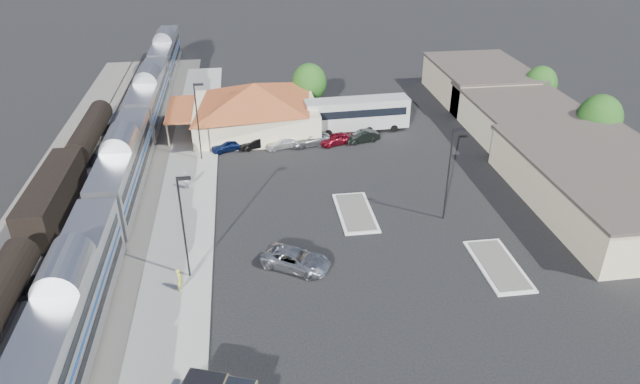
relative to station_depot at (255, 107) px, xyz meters
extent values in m
plane|color=black|center=(4.56, -24.00, -3.13)|extent=(280.00, 280.00, 0.00)
cube|color=#4C4944|center=(-16.44, -16.00, -3.07)|extent=(16.00, 100.00, 0.12)
cube|color=gray|center=(-7.44, -18.00, -3.04)|extent=(5.50, 92.00, 0.18)
cube|color=silver|center=(-13.44, -35.97, -0.08)|extent=(3.00, 20.00, 5.00)
cube|color=black|center=(-13.44, -35.97, -2.83)|extent=(2.20, 16.00, 0.60)
cube|color=silver|center=(-13.44, -14.97, -0.08)|extent=(3.00, 20.00, 5.00)
cube|color=black|center=(-13.44, -14.97, -2.83)|extent=(2.20, 16.00, 0.60)
cube|color=silver|center=(-13.44, 6.03, -0.08)|extent=(3.00, 20.00, 5.00)
cube|color=black|center=(-13.44, 6.03, -2.83)|extent=(2.20, 16.00, 0.60)
cube|color=silver|center=(-13.44, 27.03, -0.08)|extent=(3.00, 20.00, 5.00)
cube|color=black|center=(-13.44, 27.03, -2.83)|extent=(2.20, 16.00, 0.60)
cube|color=black|center=(-19.44, -18.66, -0.93)|extent=(2.80, 14.00, 3.60)
cube|color=black|center=(-19.44, -18.66, -2.83)|extent=(2.20, 12.00, 0.60)
cylinder|color=black|center=(-19.44, -2.66, -1.03)|extent=(2.80, 14.00, 2.80)
cube|color=black|center=(-19.44, -2.66, -2.83)|extent=(2.20, 12.00, 0.60)
cube|color=beige|center=(0.06, 0.00, -1.33)|extent=(15.00, 12.00, 3.60)
pyramid|color=brown|center=(0.06, 0.00, 1.77)|extent=(15.30, 12.24, 2.60)
cube|color=brown|center=(-9.04, 0.00, 0.17)|extent=(3.20, 9.60, 0.25)
cube|color=#C6B28C|center=(32.56, -24.00, -1.03)|extent=(14.00, 22.00, 4.20)
cube|color=#3F3833|center=(32.56, -24.00, 1.22)|extent=(14.40, 22.40, 0.30)
cube|color=#C6B28C|center=(32.56, -6.00, -1.13)|extent=(12.00, 18.00, 4.00)
cube|color=#3F3833|center=(32.56, -6.00, 1.02)|extent=(12.40, 18.40, 0.30)
cube|color=#C6B28C|center=(32.56, 8.00, -0.88)|extent=(12.00, 16.00, 4.50)
cube|color=#3F3833|center=(32.56, 8.00, 1.52)|extent=(12.40, 16.40, 0.30)
cube|color=silver|center=(8.56, -22.00, -3.06)|extent=(3.30, 7.50, 0.15)
cube|color=#4C4944|center=(8.56, -22.00, -2.97)|extent=(2.70, 6.90, 0.10)
cube|color=silver|center=(18.56, -32.00, -3.06)|extent=(3.30, 7.50, 0.15)
cube|color=#4C4944|center=(18.56, -32.00, -2.97)|extent=(2.70, 6.90, 0.10)
cylinder|color=black|center=(-6.44, -30.00, 1.37)|extent=(0.16, 0.16, 9.00)
cube|color=black|center=(-5.94, -30.00, 5.72)|extent=(1.00, 0.25, 0.22)
cylinder|color=black|center=(-6.44, -8.00, 1.37)|extent=(0.16, 0.16, 9.00)
cube|color=black|center=(-5.94, -8.00, 5.72)|extent=(1.00, 0.25, 0.22)
cylinder|color=black|center=(16.56, -24.00, 1.37)|extent=(0.16, 0.16, 9.00)
cube|color=black|center=(17.06, -24.00, 5.72)|extent=(1.00, 0.25, 0.22)
cylinder|color=#382314|center=(38.56, -12.00, -1.70)|extent=(0.30, 0.30, 2.86)
ellipsoid|color=#194313|center=(38.56, -12.00, 1.09)|extent=(4.94, 4.94, 5.46)
cylinder|color=#382314|center=(38.56, 2.00, -1.86)|extent=(0.30, 0.30, 2.55)
ellipsoid|color=#194313|center=(38.56, 2.00, 0.64)|extent=(4.41, 4.41, 4.87)
cylinder|color=#382314|center=(7.56, 6.00, -1.77)|extent=(0.30, 0.30, 2.73)
ellipsoid|color=#194313|center=(7.56, 6.00, 0.90)|extent=(4.71, 4.71, 5.21)
imported|color=#A1A4A9|center=(2.10, -29.87, -2.34)|extent=(6.27, 5.21, 1.59)
cube|color=silver|center=(12.61, -1.83, -0.80)|extent=(13.11, 3.46, 3.68)
cube|color=black|center=(12.61, -1.83, -0.36)|extent=(12.08, 3.44, 0.97)
cylinder|color=black|center=(17.21, -2.87, -2.64)|extent=(0.99, 0.37, 0.97)
cylinder|color=black|center=(17.08, -0.34, -2.64)|extent=(0.99, 0.37, 0.97)
cylinder|color=black|center=(8.78, -3.29, -2.64)|extent=(0.99, 0.37, 0.97)
cylinder|color=black|center=(8.65, -0.76, -2.64)|extent=(0.99, 0.37, 0.97)
imported|color=gold|center=(-6.99, -31.72, -2.00)|extent=(0.53, 0.74, 1.90)
imported|color=silver|center=(-7.73, -14.96, -2.05)|extent=(0.83, 0.98, 1.80)
imported|color=#0D1A45|center=(-3.40, -5.73, -2.42)|extent=(4.49, 2.97, 1.42)
imported|color=black|center=(-0.20, -5.43, -2.45)|extent=(4.39, 2.60, 1.37)
imported|color=silver|center=(3.00, -5.73, -2.49)|extent=(4.72, 2.86, 1.28)
imported|color=gray|center=(6.20, -5.43, -2.42)|extent=(5.53, 3.58, 1.42)
imported|color=maroon|center=(9.40, -5.73, -2.42)|extent=(4.51, 2.89, 1.43)
imported|color=black|center=(12.60, -5.43, -2.43)|extent=(4.46, 2.45, 1.39)
camera|label=1|loc=(-1.19, -67.75, 24.65)|focal=32.00mm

